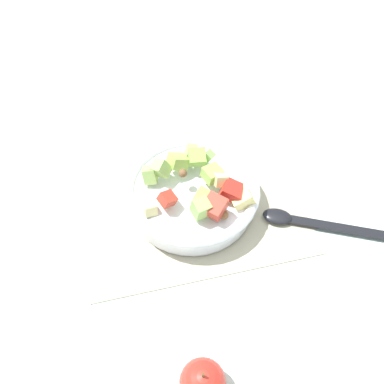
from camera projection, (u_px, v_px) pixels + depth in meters
The scene contains 5 objects.
ground_plane at pixel (192, 205), 0.81m from camera, with size 2.40×2.40×0.00m, color silver.
placemat at pixel (192, 204), 0.81m from camera, with size 0.43×0.33×0.01m, color #BCB299.
salad_bowl at pixel (193, 194), 0.77m from camera, with size 0.26×0.26×0.10m.
serving_spoon at pixel (305, 222), 0.77m from camera, with size 0.23×0.13×0.01m.
whole_apple at pixel (203, 382), 0.57m from camera, with size 0.07×0.07×0.08m.
Camera 1 is at (0.11, 0.46, 0.65)m, focal length 37.81 mm.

